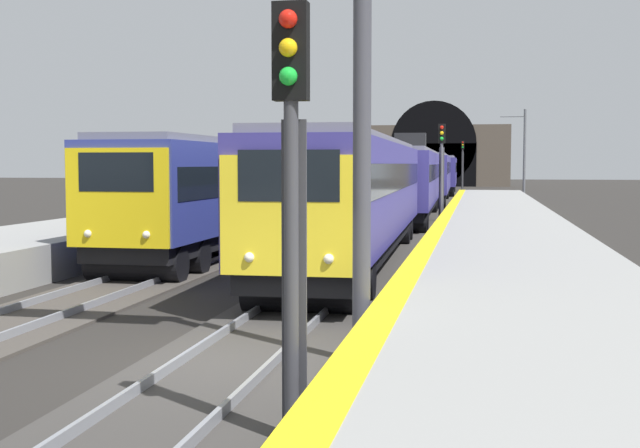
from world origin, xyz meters
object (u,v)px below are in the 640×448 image
Objects in this scene: railway_signal_far at (463,161)px; catenary_mast_near at (524,154)px; railway_signal_mid at (442,163)px; train_main_approaching at (423,177)px; railway_signal_near at (291,181)px; train_adjacent_platform at (294,182)px.

catenary_mast_near is (-31.56, -5.65, 0.38)m from railway_signal_far.
railway_signal_mid is 56.85m from railway_signal_far.
catenary_mast_near reaches higher than train_main_approaching.
railway_signal_near is at bearing 174.76° from catenary_mast_near.
railway_signal_mid is at bearing 129.75° from train_adjacent_platform.
train_main_approaching is at bearing -171.30° from railway_signal_mid.
train_main_approaching is at bearing -2.23° from railway_signal_far.
train_adjacent_platform is 62.89m from railway_signal_far.
railway_signal_far is (93.13, 0.00, 0.60)m from railway_signal_near.
railway_signal_mid is 0.89× the size of railway_signal_far.
train_adjacent_platform is 5.23× the size of catenary_mast_near.
railway_signal_near is (-30.63, -6.90, 0.69)m from train_adjacent_platform.
train_adjacent_platform is at bearing 157.93° from catenary_mast_near.
railway_signal_far is at bearing -180.00° from railway_signal_mid.
railway_signal_mid is at bearing 0.00° from railway_signal_far.
railway_signal_mid is (-11.52, -1.76, 0.93)m from train_main_approaching.
railway_signal_mid is at bearing 7.45° from train_main_approaching.
railway_signal_far reaches higher than train_main_approaching.
railway_signal_mid is at bearing 167.41° from catenary_mast_near.
railway_signal_far is at bearing -180.00° from railway_signal_near.
train_main_approaching is 47.85m from railway_signal_near.
railway_signal_far is at bearing 10.14° from catenary_mast_near.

